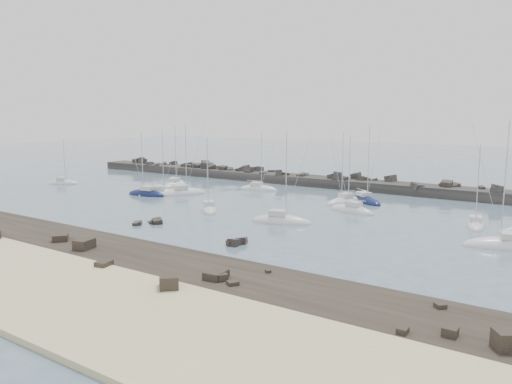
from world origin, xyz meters
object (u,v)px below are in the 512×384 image
sailboat_4 (258,189)px  sailboat_8 (365,201)px  sailboat_2 (146,195)px  sailboat_7 (281,222)px  sailboat_5 (209,210)px  sailboat_10 (475,225)px  sailboat_0 (63,183)px  sailboat_3 (160,194)px  sailboat_6 (344,202)px  sailboat_9 (352,211)px  sailboat_13 (183,194)px  sailboat_11 (508,246)px  sailboat_1 (175,185)px

sailboat_4 → sailboat_8: (22.81, -1.19, 0.01)m
sailboat_2 → sailboat_7: size_ratio=0.95×
sailboat_2 → sailboat_5: (18.82, -4.71, -0.02)m
sailboat_10 → sailboat_0: bearing=-175.6°
sailboat_7 → sailboat_10: bearing=29.5°
sailboat_3 → sailboat_6: (32.03, 11.35, 0.00)m
sailboat_8 → sailboat_10: 21.61m
sailboat_3 → sailboat_9: 36.55m
sailboat_6 → sailboat_10: (22.00, -6.54, -0.01)m
sailboat_6 → sailboat_10: size_ratio=1.09×
sailboat_6 → sailboat_13: sailboat_13 is taller
sailboat_7 → sailboat_8: 22.51m
sailboat_6 → sailboat_11: size_ratio=0.85×
sailboat_2 → sailboat_10: sailboat_2 is taller
sailboat_9 → sailboat_10: bearing=0.3°
sailboat_3 → sailboat_4: sailboat_3 is taller
sailboat_1 → sailboat_13: 12.02m
sailboat_4 → sailboat_7: bearing=-50.3°
sailboat_1 → sailboat_7: sailboat_1 is taller
sailboat_8 → sailboat_10: sailboat_8 is taller
sailboat_2 → sailboat_3: 2.58m
sailboat_2 → sailboat_6: (33.61, 13.39, -0.01)m
sailboat_10 → sailboat_1: bearing=174.8°
sailboat_0 → sailboat_7: sailboat_7 is taller
sailboat_7 → sailboat_9: sailboat_7 is taller
sailboat_10 → sailboat_13: 50.81m
sailboat_0 → sailboat_7: (58.81, -6.61, 0.01)m
sailboat_4 → sailboat_10: size_ratio=1.06×
sailboat_1 → sailboat_13: sailboat_13 is taller
sailboat_4 → sailboat_1: bearing=-164.0°
sailboat_9 → sailboat_11: sailboat_11 is taller
sailboat_4 → sailboat_13: (-8.50, -12.75, 0.02)m
sailboat_5 → sailboat_6: (14.79, 18.11, 0.00)m
sailboat_2 → sailboat_5: sailboat_2 is taller
sailboat_7 → sailboat_13: size_ratio=0.96×
sailboat_5 → sailboat_9: bearing=31.2°
sailboat_2 → sailboat_13: bearing=44.1°
sailboat_5 → sailboat_8: bearing=50.4°
sailboat_7 → sailboat_9: (4.98, 12.79, -0.00)m
sailboat_1 → sailboat_7: (37.25, -18.38, 0.00)m
sailboat_2 → sailboat_6: size_ratio=0.99×
sailboat_9 → sailboat_11: (23.00, -9.50, -0.01)m
sailboat_1 → sailboat_13: bearing=-39.6°
sailboat_3 → sailboat_7: size_ratio=0.96×
sailboat_2 → sailboat_0: bearing=178.7°
sailboat_4 → sailboat_0: bearing=-156.8°
sailboat_4 → sailboat_7: (19.50, -23.46, 0.02)m
sailboat_3 → sailboat_1: bearing=120.1°
sailboat_7 → sailboat_13: sailboat_13 is taller
sailboat_1 → sailboat_11: size_ratio=0.89×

